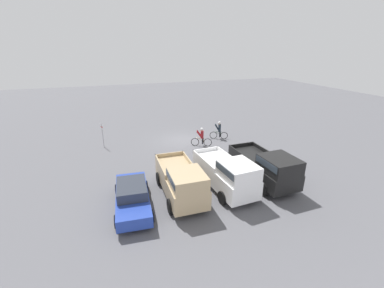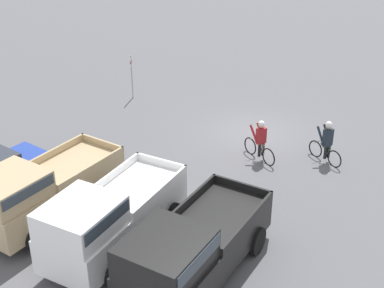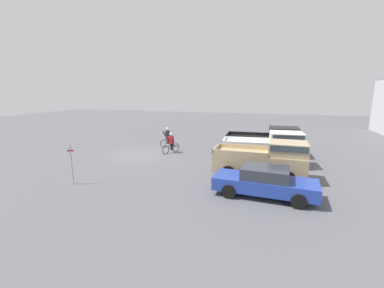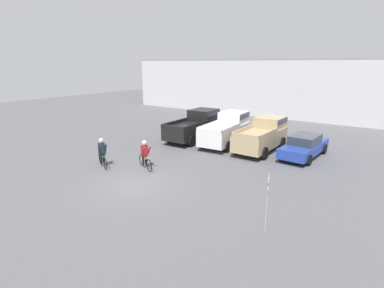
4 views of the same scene
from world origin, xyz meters
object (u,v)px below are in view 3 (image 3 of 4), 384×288
Objects in this scene: pickup_truck_2 at (266,159)px; fire_lane_sign at (71,160)px; cyclist_0 at (171,143)px; pickup_truck_1 at (268,148)px; pickup_truck_0 at (268,140)px; sedan_0 at (265,182)px; cyclist_1 at (168,137)px.

fire_lane_sign reaches higher than pickup_truck_2.
pickup_truck_2 is at bearing 60.90° from cyclist_0.
pickup_truck_1 is at bearing 124.58° from fire_lane_sign.
pickup_truck_0 is 1.11× the size of sedan_0.
cyclist_0 is at bearing 28.12° from cyclist_1.
fire_lane_sign is (9.68, -9.97, 0.18)m from pickup_truck_0.
cyclist_1 is (-3.53, -8.72, -0.28)m from pickup_truck_1.
cyclist_1 is (-0.75, -8.68, -0.27)m from pickup_truck_0.
pickup_truck_2 reaches higher than cyclist_1.
cyclist_1 is at bearing -151.88° from cyclist_0.
fire_lane_sign is (8.19, -2.48, 0.49)m from cyclist_0.
pickup_truck_0 is at bearing 179.29° from pickup_truck_2.
pickup_truck_2 is at bearing 53.51° from cyclist_1.
cyclist_1 is at bearing 172.97° from fire_lane_sign.
cyclist_0 is (-1.29, -7.52, -0.32)m from pickup_truck_1.
pickup_truck_1 reaches higher than cyclist_1.
pickup_truck_1 reaches higher than cyclist_0.
fire_lane_sign reaches higher than cyclist_1.
sedan_0 is 2.87× the size of cyclist_0.
pickup_truck_2 is 10.70m from fire_lane_sign.
pickup_truck_1 is 3.13× the size of cyclist_0.
pickup_truck_2 reaches higher than sedan_0.
pickup_truck_2 is at bearing -0.71° from pickup_truck_0.
pickup_truck_2 is 8.49m from cyclist_0.
sedan_0 is at bearing 0.39° from pickup_truck_2.
pickup_truck_2 is at bearing -179.61° from sedan_0.
pickup_truck_2 is 2.96× the size of cyclist_1.
sedan_0 is at bearing -0.35° from pickup_truck_0.
pickup_truck_0 reaches higher than sedan_0.
pickup_truck_1 is 3.04× the size of cyclist_1.
pickup_truck_1 is at bearing 67.93° from cyclist_1.
cyclist_0 is at bearing -99.74° from pickup_truck_1.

